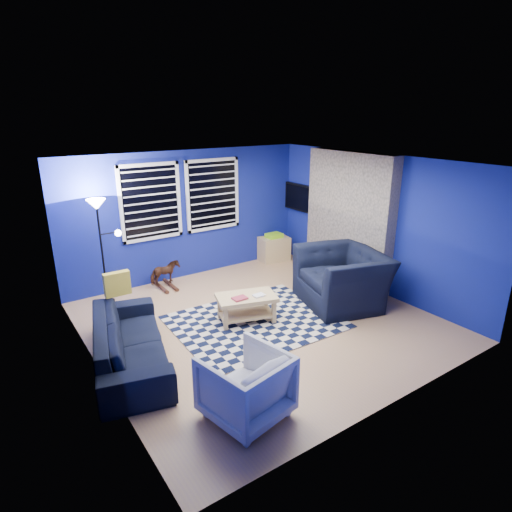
% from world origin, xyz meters
% --- Properties ---
extents(floor, '(5.00, 5.00, 0.00)m').
position_xyz_m(floor, '(0.00, 0.00, 0.00)').
color(floor, tan).
rests_on(floor, ground).
extents(ceiling, '(5.00, 5.00, 0.00)m').
position_xyz_m(ceiling, '(0.00, 0.00, 2.50)').
color(ceiling, white).
rests_on(ceiling, wall_back).
extents(wall_back, '(5.00, 0.00, 5.00)m').
position_xyz_m(wall_back, '(0.00, 2.50, 1.25)').
color(wall_back, navy).
rests_on(wall_back, floor).
extents(wall_left, '(0.00, 5.00, 5.00)m').
position_xyz_m(wall_left, '(-2.50, 0.00, 1.25)').
color(wall_left, navy).
rests_on(wall_left, floor).
extents(wall_right, '(0.00, 5.00, 5.00)m').
position_xyz_m(wall_right, '(2.50, 0.00, 1.25)').
color(wall_right, navy).
rests_on(wall_right, floor).
extents(fireplace, '(0.65, 2.00, 2.50)m').
position_xyz_m(fireplace, '(2.36, 0.50, 1.20)').
color(fireplace, gray).
rests_on(fireplace, floor).
extents(window_left, '(1.17, 0.06, 1.42)m').
position_xyz_m(window_left, '(-0.75, 2.46, 1.60)').
color(window_left, black).
rests_on(window_left, wall_back).
extents(window_right, '(1.17, 0.06, 1.42)m').
position_xyz_m(window_right, '(0.55, 2.46, 1.60)').
color(window_right, black).
rests_on(window_right, wall_back).
extents(tv, '(0.07, 1.00, 0.58)m').
position_xyz_m(tv, '(2.45, 2.00, 1.40)').
color(tv, black).
rests_on(tv, wall_right).
extents(rug, '(2.56, 2.07, 0.02)m').
position_xyz_m(rug, '(-0.08, 0.03, 0.01)').
color(rug, black).
rests_on(rug, floor).
extents(sofa, '(2.34, 1.37, 0.64)m').
position_xyz_m(sofa, '(-2.10, 0.01, 0.32)').
color(sofa, black).
rests_on(sofa, floor).
extents(armchair_big, '(1.73, 1.61, 0.94)m').
position_xyz_m(armchair_big, '(1.56, -0.21, 0.47)').
color(armchair_big, black).
rests_on(armchair_big, floor).
extents(armchair_bent, '(0.97, 0.99, 0.77)m').
position_xyz_m(armchair_bent, '(-1.40, -1.71, 0.38)').
color(armchair_bent, gray).
rests_on(armchair_bent, floor).
extents(rocking_horse, '(0.27, 0.55, 0.46)m').
position_xyz_m(rocking_horse, '(-0.70, 2.15, 0.30)').
color(rocking_horse, '#432815').
rests_on(rocking_horse, floor).
extents(coffee_table, '(1.04, 0.78, 0.46)m').
position_xyz_m(coffee_table, '(-0.18, 0.14, 0.32)').
color(coffee_table, tan).
rests_on(coffee_table, rug).
extents(cabinet, '(0.69, 0.51, 0.62)m').
position_xyz_m(cabinet, '(1.93, 2.25, 0.28)').
color(cabinet, tan).
rests_on(cabinet, floor).
extents(floor_lamp, '(0.50, 0.31, 1.83)m').
position_xyz_m(floor_lamp, '(-1.78, 2.12, 1.50)').
color(floor_lamp, black).
rests_on(floor_lamp, floor).
extents(throw_pillow, '(0.37, 0.12, 0.35)m').
position_xyz_m(throw_pillow, '(-1.95, 0.86, 0.82)').
color(throw_pillow, gold).
rests_on(throw_pillow, sofa).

